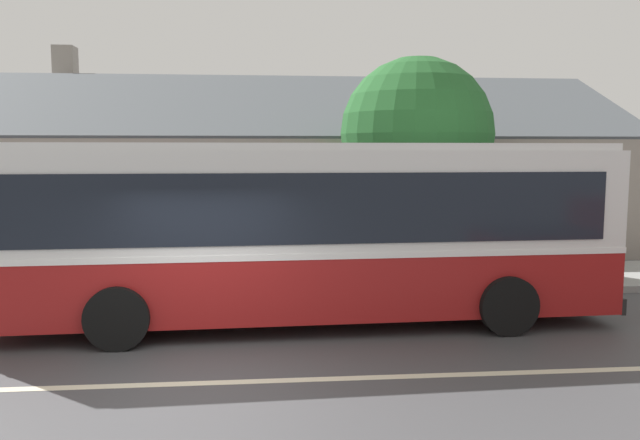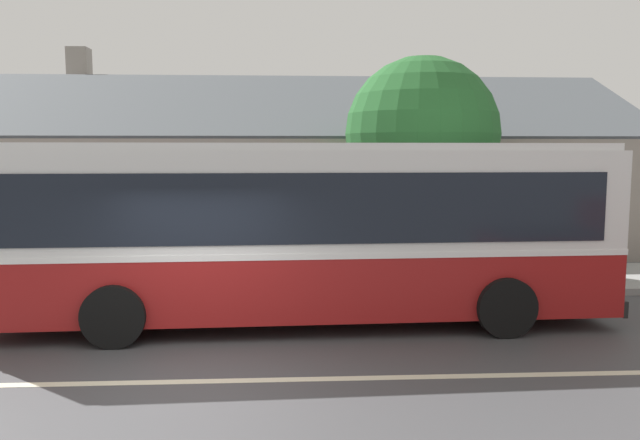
{
  "view_description": "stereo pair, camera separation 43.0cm",
  "coord_description": "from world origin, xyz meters",
  "px_view_note": "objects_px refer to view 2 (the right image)",
  "views": [
    {
      "loc": [
        0.88,
        -8.08,
        3.07
      ],
      "look_at": [
        1.97,
        3.85,
        1.74
      ],
      "focal_mm": 35.0,
      "sensor_mm": 36.0,
      "label": 1
    },
    {
      "loc": [
        1.31,
        -8.11,
        3.07
      ],
      "look_at": [
        1.97,
        3.85,
        1.74
      ],
      "focal_mm": 35.0,
      "sensor_mm": 36.0,
      "label": 2
    }
  ],
  "objects_px": {
    "street_tree_primary": "(422,134)",
    "transit_bus": "(300,227)",
    "bus_stop_sign": "(593,217)",
    "bench_down_street": "(213,261)"
  },
  "relations": [
    {
      "from": "street_tree_primary",
      "to": "transit_bus",
      "type": "bearing_deg",
      "value": -127.08
    },
    {
      "from": "street_tree_primary",
      "to": "bus_stop_sign",
      "type": "distance_m",
      "value": 4.29
    },
    {
      "from": "bench_down_street",
      "to": "street_tree_primary",
      "type": "relative_size",
      "value": 0.34
    },
    {
      "from": "transit_bus",
      "to": "bench_down_street",
      "type": "bearing_deg",
      "value": 121.71
    },
    {
      "from": "street_tree_primary",
      "to": "bus_stop_sign",
      "type": "bearing_deg",
      "value": -30.14
    },
    {
      "from": "transit_bus",
      "to": "bus_stop_sign",
      "type": "relative_size",
      "value": 4.57
    },
    {
      "from": "bench_down_street",
      "to": "transit_bus",
      "type": "bearing_deg",
      "value": -58.29
    },
    {
      "from": "bench_down_street",
      "to": "bus_stop_sign",
      "type": "distance_m",
      "value": 8.46
    },
    {
      "from": "bus_stop_sign",
      "to": "street_tree_primary",
      "type": "bearing_deg",
      "value": 149.86
    },
    {
      "from": "bus_stop_sign",
      "to": "transit_bus",
      "type": "bearing_deg",
      "value": -161.93
    }
  ]
}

